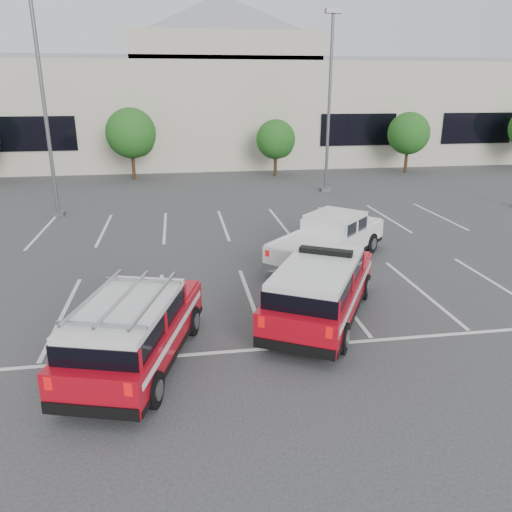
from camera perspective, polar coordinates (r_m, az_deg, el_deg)
The scene contains 11 objects.
ground at distance 14.97m, azimuth -0.53°, elevation -5.28°, with size 120.00×120.00×0.00m, color #303033.
stall_markings at distance 19.14m, azimuth -2.50°, elevation 0.16°, with size 23.00×15.00×0.01m, color silver.
convention_building at distance 45.47m, azimuth -6.45°, elevation 16.86°, with size 60.00×16.99×13.20m.
tree_mid_left at distance 35.83m, azimuth -13.94°, elevation 13.29°, with size 3.37×3.37×4.85m.
tree_mid_right at distance 36.46m, azimuth 2.39°, elevation 13.04°, with size 2.77×2.77×3.99m.
tree_right at distance 39.61m, azimuth 17.12°, elevation 13.10°, with size 3.07×3.07×4.42m.
light_pole_left at distance 26.25m, azimuth -23.01°, elevation 15.32°, with size 0.90×0.60×10.24m.
light_pole_mid at distance 30.89m, azimuth 8.36°, elevation 16.84°, with size 0.90×0.60×10.24m.
fire_chief_suv at distance 13.72m, azimuth 7.38°, elevation -4.22°, with size 4.35×5.70×1.91m.
white_pickup at distance 18.41m, azimuth 8.32°, elevation 1.44°, with size 5.31×5.37×1.72m.
ladder_suv at distance 11.73m, azimuth -13.73°, elevation -8.83°, with size 3.19×5.21×1.92m.
Camera 1 is at (-1.98, -13.54, 6.08)m, focal length 35.00 mm.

